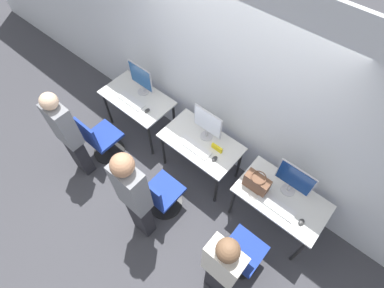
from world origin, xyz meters
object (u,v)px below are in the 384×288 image
monitor_left (141,78)px  keyboard_right (276,206)px  office_chair_left (101,141)px  keyboard_center (195,147)px  keyboard_left (131,101)px  monitor_right (294,180)px  person_center (134,197)px  mouse_center (215,159)px  person_right (222,268)px  monitor_center (208,124)px  person_left (68,134)px  handbag (257,183)px  mouse_left (147,111)px  office_chair_center (161,195)px  mouse_right (301,222)px  office_chair_right (241,255)px

monitor_left → keyboard_right: 2.49m
office_chair_left → keyboard_center: 1.48m
keyboard_left → monitor_right: monitor_right is taller
person_center → mouse_center: bearing=74.7°
mouse_center → person_right: person_right is taller
monitor_left → mouse_center: 1.57m
monitor_center → keyboard_center: monitor_center is taller
person_left → keyboard_center: (1.33, 0.97, -0.12)m
person_left → keyboard_right: bearing=20.5°
monitor_left → keyboard_left: (0.00, -0.25, -0.26)m
monitor_right → keyboard_right: size_ratio=1.07×
keyboard_center → keyboard_right: (1.23, -0.01, 0.00)m
handbag → mouse_left: bearing=179.9°
monitor_center → keyboard_center: 0.36m
mouse_center → office_chair_center: office_chair_center is taller
monitor_left → keyboard_left: bearing=-90.0°
monitor_left → person_left: person_left is taller
mouse_center → keyboard_right: (0.93, -0.04, -0.01)m
mouse_right → mouse_center: bearing=178.8°
office_chair_center → handbag: 1.27m
keyboard_right → monitor_right: bearing=90.0°
keyboard_right → mouse_right: mouse_right is taller
monitor_left → office_chair_left: 1.09m
person_center → person_right: (1.15, 0.06, -0.11)m
office_chair_center → person_center: size_ratio=0.50×
monitor_left → mouse_center: (1.53, -0.24, -0.25)m
keyboard_left → office_chair_right: bearing=-14.4°
person_center → mouse_left: bearing=130.7°
mouse_right → person_right: person_right is taller
monitor_left → keyboard_center: 1.29m
person_left → handbag: 2.45m
office_chair_center → office_chair_right: (1.24, 0.06, 0.00)m
monitor_left → office_chair_left: monitor_left is taller
mouse_center → mouse_left: bearing=179.5°
monitor_center → mouse_right: size_ratio=5.43×
office_chair_left → mouse_right: (2.84, 0.60, 0.39)m
mouse_left → person_center: bearing=-49.3°
monitor_left → keyboard_right: size_ratio=1.07×
monitor_center → keyboard_center: (0.00, -0.25, -0.26)m
mouse_left → monitor_center: (0.91, 0.21, 0.25)m
mouse_center → office_chair_right: office_chair_right is taller
monitor_center → office_chair_center: size_ratio=0.56×
handbag → mouse_right: bearing=-3.2°
office_chair_right → handbag: size_ratio=2.92×
keyboard_center → mouse_center: mouse_center is taller
person_left → mouse_right: person_left is taller
monitor_center → person_right: person_right is taller
monitor_left → handbag: bearing=-6.2°
person_right → monitor_right: bearing=87.1°
person_left → monitor_right: person_left is taller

